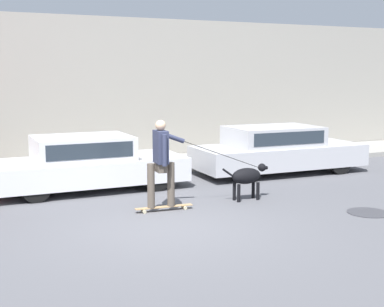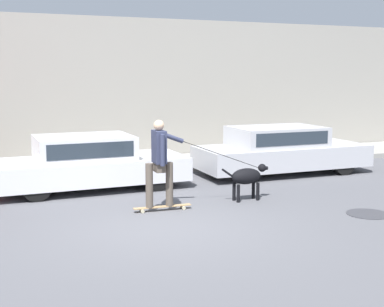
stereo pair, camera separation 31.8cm
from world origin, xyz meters
TOP-DOWN VIEW (x-y plane):
  - ground_plane at (0.00, 0.00)m, footprint 36.00×36.00m
  - back_wall at (0.00, 7.10)m, footprint 32.00×0.30m
  - sidewalk_curb at (0.00, 5.74)m, footprint 30.00×2.38m
  - parked_car_1 at (-0.52, 3.49)m, footprint 4.27×1.77m
  - parked_car_2 at (4.52, 3.49)m, footprint 4.55×1.82m
  - dog at (2.26, 1.14)m, footprint 1.07×0.35m
  - skateboarder at (0.32, 1.01)m, footprint 2.84×0.58m
  - manhole_cover at (3.84, -0.72)m, footprint 0.79×0.79m

SIDE VIEW (x-z plane):
  - ground_plane at x=0.00m, z-range 0.00..0.00m
  - manhole_cover at x=3.84m, z-range 0.00..0.01m
  - sidewalk_curb at x=0.00m, z-range 0.00..0.14m
  - dog at x=2.26m, z-range 0.12..0.87m
  - parked_car_1 at x=-0.52m, z-range -0.02..1.21m
  - parked_car_2 at x=4.52m, z-range -0.02..1.23m
  - skateboarder at x=0.32m, z-range 0.12..1.87m
  - back_wall at x=0.00m, z-range 0.00..4.25m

